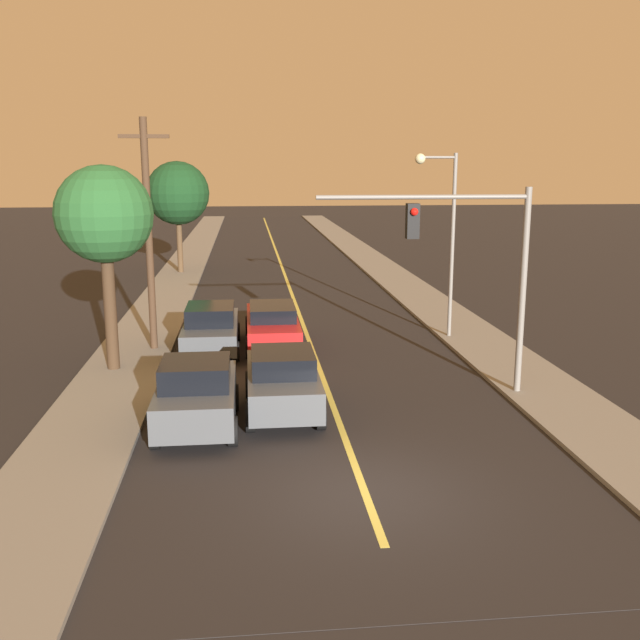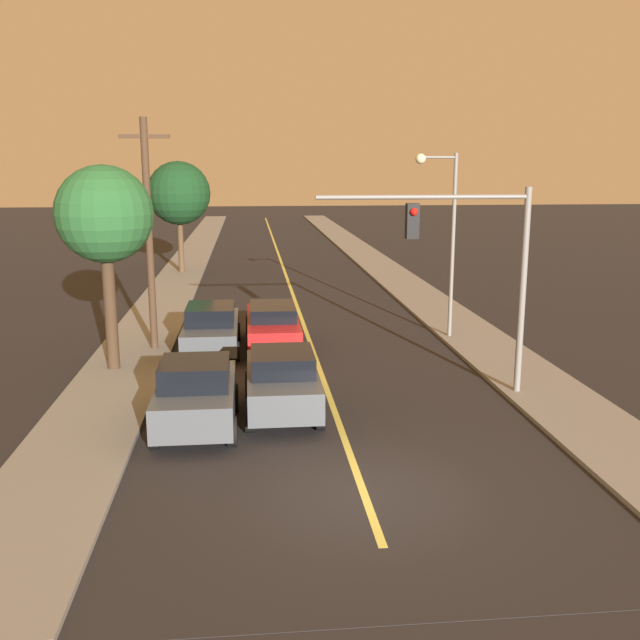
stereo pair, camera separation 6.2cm
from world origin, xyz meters
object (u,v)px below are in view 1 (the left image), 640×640
Objects in this scene: streetlamp_right at (444,220)px; traffic_signal_mast at (473,252)px; car_near_lane_front at (283,381)px; tree_left_near at (104,216)px; tree_left_far at (178,193)px; utility_pole_left at (148,231)px; car_outer_lane_second at (211,328)px; car_outer_lane_front at (197,394)px; car_near_lane_second at (272,324)px.

traffic_signal_mast is at bearing -98.84° from streetlamp_right.
traffic_signal_mast is at bearing 9.13° from car_near_lane_front.
tree_left_far reaches higher than tree_left_near.
utility_pole_left reaches higher than tree_left_near.
utility_pole_left reaches higher than traffic_signal_mast.
car_outer_lane_second is 5.33m from tree_left_near.
utility_pole_left is (-9.07, 5.77, 0.12)m from traffic_signal_mast.
traffic_signal_mast is at bearing -32.47° from utility_pole_left.
car_outer_lane_front is at bearing -84.19° from tree_left_far.
car_outer_lane_front is at bearing -60.77° from tree_left_near.
car_outer_lane_second is 3.78m from utility_pole_left.
utility_pole_left is 2.65m from tree_left_near.
car_near_lane_front is at bearing -58.63° from utility_pole_left.
streetlamp_right is 10.11m from utility_pole_left.
tree_left_near is (-9.99, 3.38, 0.78)m from traffic_signal_mast.
car_outer_lane_front is 0.61× the size of tree_left_far.
traffic_signal_mast is at bearing -38.11° from car_outer_lane_second.
car_near_lane_second is at bearing 90.00° from car_near_lane_front.
streetlamp_right is (1.01, 6.52, 0.36)m from traffic_signal_mast.
tree_left_far is (-0.65, 17.86, 0.56)m from utility_pole_left.
tree_left_near reaches higher than car_near_lane_second.
tree_left_far is at bearing 89.23° from tree_left_near.
car_near_lane_second is 1.12× the size of car_outer_lane_second.
car_near_lane_front is 0.91× the size of car_outer_lane_second.
car_near_lane_second is 0.80× the size of tree_left_far.
car_outer_lane_front reaches higher than car_near_lane_front.
utility_pole_left reaches higher than streetlamp_right.
utility_pole_left is (-4.02, 6.58, 3.21)m from car_near_lane_front.
car_outer_lane_front is 7.97m from traffic_signal_mast.
car_outer_lane_second is at bearing 37.93° from tree_left_near.
streetlamp_right reaches higher than traffic_signal_mast.
car_near_lane_second is at bearing 28.46° from tree_left_near.
car_near_lane_second is 6.85m from tree_left_near.
tree_left_far reaches higher than car_near_lane_front.
car_near_lane_second is 0.83× the size of tree_left_near.
traffic_signal_mast is at bearing -50.15° from car_near_lane_second.
tree_left_far is (-9.72, 23.63, 0.68)m from traffic_signal_mast.
tree_left_near reaches higher than car_outer_lane_second.
tree_left_far is (-4.67, 17.58, 3.82)m from car_near_lane_second.
utility_pole_left is at bearing -87.91° from tree_left_far.
tree_left_near is 0.96× the size of tree_left_far.
car_outer_lane_front reaches higher than car_outer_lane_second.
car_near_lane_front is at bearing 23.31° from car_outer_lane_front.
streetlamp_right is 0.86× the size of utility_pole_left.
streetlamp_right is (6.07, 7.33, 3.45)m from car_near_lane_front.
streetlamp_right is at bearing -57.90° from tree_left_far.
utility_pole_left reaches higher than car_near_lane_front.
traffic_signal_mast is at bearing -67.64° from tree_left_far.
car_near_lane_front is 0.64× the size of streetlamp_right.
streetlamp_right is 11.45m from tree_left_near.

